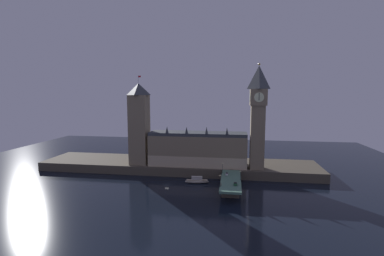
{
  "coord_description": "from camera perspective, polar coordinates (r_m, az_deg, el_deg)",
  "views": [
    {
      "loc": [
        44.53,
        -177.69,
        60.68
      ],
      "look_at": [
        14.3,
        20.0,
        36.68
      ],
      "focal_mm": 26.0,
      "sensor_mm": 36.0,
      "label": 1
    }
  ],
  "objects": [
    {
      "name": "ground_plane",
      "position": [
        192.98,
        -5.21,
        -11.51
      ],
      "size": [
        400.0,
        400.0,
        0.0
      ],
      "primitive_type": "plane",
      "color": "black"
    },
    {
      "name": "embankment",
      "position": [
        228.52,
        -2.85,
        -7.69
      ],
      "size": [
        220.0,
        42.0,
        6.75
      ],
      "color": "#4C4438",
      "rests_on": "ground_plane"
    },
    {
      "name": "parliament_hall",
      "position": [
        213.88,
        1.22,
        -4.28
      ],
      "size": [
        73.81,
        20.14,
        30.61
      ],
      "color": "#7F7056",
      "rests_on": "embankment"
    },
    {
      "name": "clock_tower",
      "position": [
        205.28,
        13.37,
        2.86
      ],
      "size": [
        12.17,
        12.28,
        76.11
      ],
      "color": "#7F7056",
      "rests_on": "embankment"
    },
    {
      "name": "victoria_tower",
      "position": [
        219.72,
        -10.77,
        0.85
      ],
      "size": [
        13.9,
        13.9,
        68.61
      ],
      "color": "#7F7056",
      "rests_on": "embankment"
    },
    {
      "name": "bridge",
      "position": [
        181.46,
        7.96,
        -11.1
      ],
      "size": [
        12.61,
        46.0,
        7.23
      ],
      "color": "#4C7560",
      "rests_on": "ground_plane"
    },
    {
      "name": "car_northbound_lead",
      "position": [
        190.37,
        7.17,
        -9.31
      ],
      "size": [
        1.84,
        4.53,
        1.41
      ],
      "color": "silver",
      "rests_on": "bridge"
    },
    {
      "name": "car_southbound_lead",
      "position": [
        170.51,
        8.88,
        -11.25
      ],
      "size": [
        2.1,
        3.88,
        1.58
      ],
      "color": "#235633",
      "rests_on": "bridge"
    },
    {
      "name": "pedestrian_near_rail",
      "position": [
        167.9,
        5.98,
        -11.43
      ],
      "size": [
        0.38,
        0.38,
        1.72
      ],
      "color": "black",
      "rests_on": "bridge"
    },
    {
      "name": "street_lamp_near",
      "position": [
        165.57,
        5.84,
        -10.41
      ],
      "size": [
        1.34,
        0.6,
        7.11
      ],
      "color": "#2D3333",
      "rests_on": "bridge"
    },
    {
      "name": "street_lamp_mid",
      "position": [
        179.76,
        9.91,
        -9.31
      ],
      "size": [
        1.34,
        0.6,
        5.98
      ],
      "color": "#2D3333",
      "rests_on": "bridge"
    },
    {
      "name": "street_lamp_far",
      "position": [
        193.87,
        6.28,
        -7.85
      ],
      "size": [
        1.34,
        0.6,
        7.06
      ],
      "color": "#2D3333",
      "rests_on": "bridge"
    },
    {
      "name": "boat_upstream",
      "position": [
        194.86,
        1.03,
        -10.76
      ],
      "size": [
        16.82,
        5.8,
        4.81
      ],
      "color": "#B2A893",
      "rests_on": "ground_plane"
    }
  ]
}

